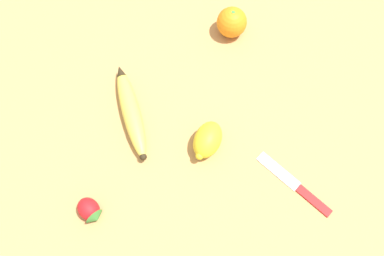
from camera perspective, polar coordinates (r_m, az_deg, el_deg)
ground_plane at (r=0.76m, az=2.33°, el=-2.52°), size 3.00×3.00×0.00m
banana at (r=0.78m, az=-9.27°, el=2.51°), size 0.22×0.05×0.04m
orange at (r=0.87m, az=6.07°, el=15.72°), size 0.07×0.07×0.07m
strawberry at (r=0.73m, az=-15.29°, el=-12.05°), size 0.06×0.05×0.04m
lemon at (r=0.73m, az=2.23°, el=-1.76°), size 0.09×0.09×0.05m
paring_knife at (r=0.75m, az=15.64°, el=-8.49°), size 0.16×0.09×0.01m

